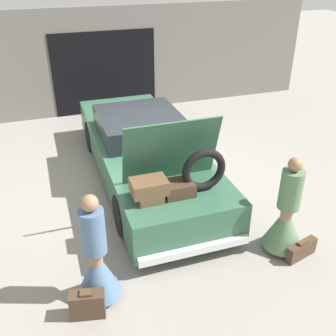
% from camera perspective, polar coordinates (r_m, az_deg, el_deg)
% --- Properties ---
extents(ground_plane, '(40.00, 40.00, 0.00)m').
position_cam_1_polar(ground_plane, '(7.97, -3.29, -1.41)').
color(ground_plane, gray).
extents(garage_wall_back, '(12.00, 0.14, 2.80)m').
position_cam_1_polar(garage_wall_back, '(11.12, -9.30, 14.99)').
color(garage_wall_back, slate).
rests_on(garage_wall_back, ground_plane).
extents(car, '(1.82, 5.32, 1.89)m').
position_cam_1_polar(car, '(7.67, -3.39, 2.34)').
color(car, '#336047').
rests_on(car, ground_plane).
extents(person_left, '(0.58, 0.58, 1.60)m').
position_cam_1_polar(person_left, '(5.19, -10.31, -13.48)').
color(person_left, '#997051').
rests_on(person_left, ground_plane).
extents(person_right, '(0.62, 0.62, 1.58)m').
position_cam_1_polar(person_right, '(6.12, 16.72, -7.04)').
color(person_right, '#997051').
rests_on(person_right, ground_plane).
extents(suitcase_beside_left_person, '(0.46, 0.27, 0.40)m').
position_cam_1_polar(suitcase_beside_left_person, '(5.26, -11.59, -18.81)').
color(suitcase_beside_left_person, '#473323').
rests_on(suitcase_beside_left_person, ground_plane).
extents(suitcase_beside_right_person, '(0.56, 0.26, 0.30)m').
position_cam_1_polar(suitcase_beside_right_person, '(6.29, 18.78, -11.18)').
color(suitcase_beside_right_person, '#473323').
rests_on(suitcase_beside_right_person, ground_plane).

